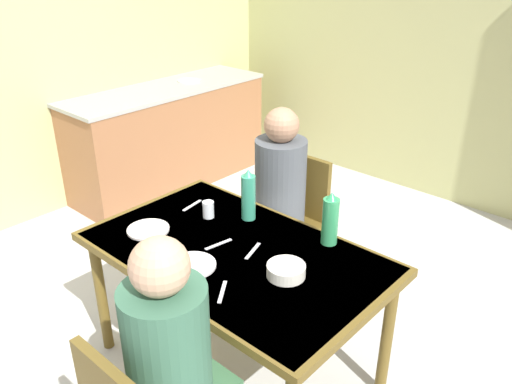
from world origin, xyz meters
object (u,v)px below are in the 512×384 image
Objects in this scene: kitchen_counter at (169,136)px; person_near_diner at (171,347)px; dining_table at (235,263)px; water_bottle_green_near at (330,220)px; serving_bowl_center at (286,270)px; water_bottle_green_far at (248,196)px; chair_far_diner at (292,216)px; person_far_diner at (279,181)px.

person_near_diner reaches higher than kitchen_counter.
person_near_diner reaches higher than dining_table.
water_bottle_green_near is (-0.04, 1.00, 0.08)m from person_near_diner.
water_bottle_green_near is 1.58× the size of serving_bowl_center.
water_bottle_green_far is at bearing 120.97° from dining_table.
water_bottle_green_far is (-0.16, 0.27, 0.20)m from dining_table.
water_bottle_green_far is (0.11, -0.51, 0.36)m from chair_far_diner.
water_bottle_green_far is at bearing 106.23° from person_far_diner.
dining_table is at bearing -179.97° from serving_bowl_center.
water_bottle_green_near is at bearing 92.06° from person_near_diner.
kitchen_counter is 2.44× the size of person_far_diner.
person_far_diner is (-0.00, -0.14, 0.28)m from chair_far_diner.
person_near_diner reaches higher than water_bottle_green_far.
kitchen_counter is 2.74m from serving_bowl_center.
chair_far_diner is at bearing 142.36° from water_bottle_green_near.
water_bottle_green_near reaches higher than dining_table.
water_bottle_green_far is (-0.45, -0.08, 0.00)m from water_bottle_green_near.
dining_table is 0.72m from person_far_diner.
water_bottle_green_far reaches higher than dining_table.
dining_table is at bearing -31.60° from kitchen_counter.
serving_bowl_center is (-0.02, 0.65, -0.02)m from person_near_diner.
chair_far_diner is 3.24× the size of water_bottle_green_near.
person_near_diner is (2.41, -1.93, 0.33)m from kitchen_counter.
person_near_diner is at bearing -63.37° from dining_table.
dining_table is 5.32× the size of water_bottle_green_near.
serving_bowl_center is at bearing -29.83° from water_bottle_green_far.
kitchen_counter is 2.21m from water_bottle_green_far.
serving_bowl_center is at bearing -28.16° from kitchen_counter.
water_bottle_green_near reaches higher than kitchen_counter.
chair_far_diner is (1.81, -0.50, 0.05)m from kitchen_counter.
water_bottle_green_near is 0.46m from water_bottle_green_far.
person_far_diner is 0.40m from water_bottle_green_far.
water_bottle_green_near reaches higher than serving_bowl_center.
kitchen_counter reaches higher than chair_far_diner.
kitchen_counter is at bearing 148.40° from dining_table.
person_near_diner reaches higher than serving_bowl_center.
chair_far_diner is 0.80m from water_bottle_green_near.
serving_bowl_center is (2.40, -1.28, 0.31)m from kitchen_counter.
serving_bowl_center is at bearing -86.59° from water_bottle_green_near.
person_far_diner is 0.87m from serving_bowl_center.
chair_far_diner is 0.64m from water_bottle_green_far.
water_bottle_green_near reaches higher than chair_far_diner.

